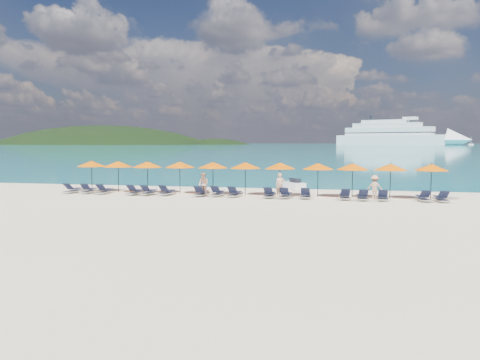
# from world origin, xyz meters

# --- Properties ---
(ground) EXTENTS (1400.00, 1400.00, 0.00)m
(ground) POSITION_xyz_m (0.00, 0.00, 0.00)
(ground) COLOR beige
(sea) EXTENTS (1600.00, 1300.00, 0.01)m
(sea) POSITION_xyz_m (0.00, 660.00, 0.01)
(sea) COLOR #1FA9B2
(sea) RESTS_ON ground
(headland_main) EXTENTS (374.00, 242.00, 126.50)m
(headland_main) POSITION_xyz_m (-300.00, 540.00, -38.00)
(headland_main) COLOR black
(headland_main) RESTS_ON ground
(headland_small) EXTENTS (162.00, 126.00, 85.50)m
(headland_small) POSITION_xyz_m (-150.00, 560.00, -35.00)
(headland_small) COLOR black
(headland_small) RESTS_ON ground
(cruise_ship) EXTENTS (147.59, 84.39, 42.09)m
(cruise_ship) POSITION_xyz_m (78.10, 545.62, 10.95)
(cruise_ship) COLOR white
(cruise_ship) RESTS_ON ground
(sailboat_near) EXTENTS (5.22, 1.74, 9.56)m
(sailboat_near) POSITION_xyz_m (148.99, 530.72, 0.98)
(sailboat_near) COLOR white
(sailboat_near) RESTS_ON ground
(jetski) EXTENTS (1.96, 2.40, 0.82)m
(jetski) POSITION_xyz_m (2.82, 9.65, 0.34)
(jetski) COLOR white
(jetski) RESTS_ON ground
(beachgoer_a) EXTENTS (0.64, 0.48, 1.62)m
(beachgoer_a) POSITION_xyz_m (2.41, 4.13, 0.81)
(beachgoer_a) COLOR tan
(beachgoer_a) RESTS_ON ground
(beachgoer_b) EXTENTS (0.88, 0.78, 1.57)m
(beachgoer_b) POSITION_xyz_m (-2.71, 4.05, 0.79)
(beachgoer_b) COLOR tan
(beachgoer_b) RESTS_ON ground
(beachgoer_c) EXTENTS (1.04, 0.61, 1.51)m
(beachgoer_c) POSITION_xyz_m (8.35, 4.64, 0.76)
(beachgoer_c) COLOR tan
(beachgoer_c) RESTS_ON ground
(umbrella_0) EXTENTS (2.10, 2.10, 2.28)m
(umbrella_0) POSITION_xyz_m (-11.55, 5.28, 2.02)
(umbrella_0) COLOR black
(umbrella_0) RESTS_ON ground
(umbrella_1) EXTENTS (2.10, 2.10, 2.28)m
(umbrella_1) POSITION_xyz_m (-9.36, 5.11, 2.02)
(umbrella_1) COLOR black
(umbrella_1) RESTS_ON ground
(umbrella_2) EXTENTS (2.10, 2.10, 2.28)m
(umbrella_2) POSITION_xyz_m (-7.10, 5.05, 2.02)
(umbrella_2) COLOR black
(umbrella_2) RESTS_ON ground
(umbrella_3) EXTENTS (2.10, 2.10, 2.28)m
(umbrella_3) POSITION_xyz_m (-4.76, 5.21, 2.02)
(umbrella_3) COLOR black
(umbrella_3) RESTS_ON ground
(umbrella_4) EXTENTS (2.10, 2.10, 2.28)m
(umbrella_4) POSITION_xyz_m (-2.34, 5.13, 2.02)
(umbrella_4) COLOR black
(umbrella_4) RESTS_ON ground
(umbrella_5) EXTENTS (2.10, 2.10, 2.28)m
(umbrella_5) POSITION_xyz_m (-0.10, 5.22, 2.02)
(umbrella_5) COLOR black
(umbrella_5) RESTS_ON ground
(umbrella_6) EXTENTS (2.10, 2.10, 2.28)m
(umbrella_6) POSITION_xyz_m (2.26, 5.20, 2.02)
(umbrella_6) COLOR black
(umbrella_6) RESTS_ON ground
(umbrella_7) EXTENTS (2.10, 2.10, 2.28)m
(umbrella_7) POSITION_xyz_m (4.77, 5.07, 2.02)
(umbrella_7) COLOR black
(umbrella_7) RESTS_ON ground
(umbrella_8) EXTENTS (2.10, 2.10, 2.28)m
(umbrella_8) POSITION_xyz_m (6.97, 5.14, 2.02)
(umbrella_8) COLOR black
(umbrella_8) RESTS_ON ground
(umbrella_9) EXTENTS (2.10, 2.10, 2.28)m
(umbrella_9) POSITION_xyz_m (9.33, 5.17, 2.02)
(umbrella_9) COLOR black
(umbrella_9) RESTS_ON ground
(umbrella_10) EXTENTS (2.10, 2.10, 2.28)m
(umbrella_10) POSITION_xyz_m (11.77, 5.13, 2.02)
(umbrella_10) COLOR black
(umbrella_10) RESTS_ON ground
(lounger_0) EXTENTS (0.78, 1.75, 0.66)m
(lounger_0) POSITION_xyz_m (-12.25, 3.90, 0.24)
(lounger_0) COLOR silver
(lounger_0) RESTS_ON ground
(lounger_1) EXTENTS (0.70, 1.73, 0.66)m
(lounger_1) POSITION_xyz_m (-11.05, 3.95, 0.24)
(lounger_1) COLOR silver
(lounger_1) RESTS_ON ground
(lounger_2) EXTENTS (0.66, 1.71, 0.66)m
(lounger_2) POSITION_xyz_m (-9.83, 3.87, 0.24)
(lounger_2) COLOR silver
(lounger_2) RESTS_ON ground
(lounger_3) EXTENTS (0.71, 1.73, 0.66)m
(lounger_3) POSITION_xyz_m (-7.47, 3.74, 0.24)
(lounger_3) COLOR silver
(lounger_3) RESTS_ON ground
(lounger_4) EXTENTS (0.78, 1.75, 0.66)m
(lounger_4) POSITION_xyz_m (-6.48, 3.76, 0.24)
(lounger_4) COLOR silver
(lounger_4) RESTS_ON ground
(lounger_5) EXTENTS (0.74, 1.74, 0.66)m
(lounger_5) POSITION_xyz_m (-5.27, 3.97, 0.24)
(lounger_5) COLOR silver
(lounger_5) RESTS_ON ground
(lounger_6) EXTENTS (0.70, 1.73, 0.66)m
(lounger_6) POSITION_xyz_m (-2.82, 3.86, 0.24)
(lounger_6) COLOR silver
(lounger_6) RESTS_ON ground
(lounger_7) EXTENTS (0.72, 1.73, 0.66)m
(lounger_7) POSITION_xyz_m (-1.75, 4.09, 0.24)
(lounger_7) COLOR silver
(lounger_7) RESTS_ON ground
(lounger_8) EXTENTS (0.75, 1.74, 0.66)m
(lounger_8) POSITION_xyz_m (-0.57, 3.97, 0.24)
(lounger_8) COLOR silver
(lounger_8) RESTS_ON ground
(lounger_9) EXTENTS (0.66, 1.71, 0.66)m
(lounger_9) POSITION_xyz_m (1.75, 3.95, 0.24)
(lounger_9) COLOR silver
(lounger_9) RESTS_ON ground
(lounger_10) EXTENTS (0.76, 1.75, 0.66)m
(lounger_10) POSITION_xyz_m (2.80, 3.89, 0.24)
(lounger_10) COLOR silver
(lounger_10) RESTS_ON ground
(lounger_11) EXTENTS (0.66, 1.71, 0.66)m
(lounger_11) POSITION_xyz_m (4.06, 4.02, 0.24)
(lounger_11) COLOR silver
(lounger_11) RESTS_ON ground
(lounger_12) EXTENTS (0.74, 1.74, 0.66)m
(lounger_12) POSITION_xyz_m (6.49, 3.92, 0.24)
(lounger_12) COLOR silver
(lounger_12) RESTS_ON ground
(lounger_13) EXTENTS (0.71, 1.73, 0.66)m
(lounger_13) POSITION_xyz_m (7.56, 3.78, 0.24)
(lounger_13) COLOR silver
(lounger_13) RESTS_ON ground
(lounger_14) EXTENTS (0.75, 1.74, 0.66)m
(lounger_14) POSITION_xyz_m (8.77, 3.89, 0.24)
(lounger_14) COLOR silver
(lounger_14) RESTS_ON ground
(lounger_15) EXTENTS (0.76, 1.75, 0.66)m
(lounger_15) POSITION_xyz_m (11.14, 4.03, 0.24)
(lounger_15) COLOR silver
(lounger_15) RESTS_ON ground
(lounger_16) EXTENTS (0.74, 1.74, 0.66)m
(lounger_16) POSITION_xyz_m (12.15, 3.96, 0.24)
(lounger_16) COLOR silver
(lounger_16) RESTS_ON ground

